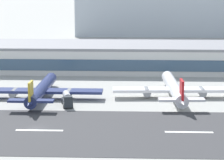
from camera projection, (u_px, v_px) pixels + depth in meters
The scene contains 9 objects.
ground_plane at pixel (37, 128), 140.12m from camera, with size 1400.00×1400.00×0.00m, color #9E9E99.
runway_strip at pixel (35, 130), 138.21m from camera, with size 800.00×39.54×0.08m, color #38383A.
runway_centreline_dash_4 at pixel (39, 130), 138.16m from camera, with size 12.00×1.20×0.01m, color white.
runway_centreline_dash_5 at pixel (189, 132), 136.60m from camera, with size 12.00×1.20×0.01m, color white.
terminal_building at pixel (115, 57), 221.47m from camera, with size 213.65×29.94×10.48m.
distant_hotel_block at pixel (168, 3), 336.05m from camera, with size 111.74×25.72×39.79m, color #A8B2BC.
airliner_gold_tail_gate_0 at pixel (41, 91), 170.92m from camera, with size 38.45×42.04×8.77m.
airliner_red_tail_gate_1 at pixel (175, 89), 172.29m from camera, with size 38.97×43.61×9.10m.
service_fuel_truck_0 at pixel (67, 99), 162.82m from camera, with size 4.33×8.86×3.95m.
Camera 1 is at (24.91, -134.01, 39.71)m, focal length 88.25 mm.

